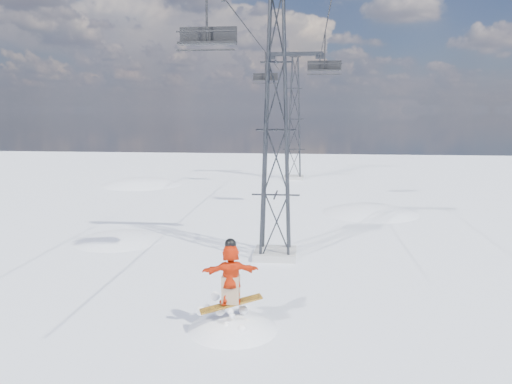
{
  "coord_description": "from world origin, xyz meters",
  "views": [
    {
      "loc": [
        2.19,
        -12.89,
        6.32
      ],
      "look_at": [
        0.36,
        4.23,
        3.48
      ],
      "focal_mm": 35.0,
      "sensor_mm": 36.0,
      "label": 1
    }
  ],
  "objects_px": {
    "lift_chair_near": "(207,37)",
    "lift_tower_far": "(294,119)",
    "lift_tower_near": "(276,131)",
    "snowboarder_jump": "(233,380)"
  },
  "relations": [
    {
      "from": "lift_tower_far",
      "to": "lift_chair_near",
      "type": "xyz_separation_m",
      "value": [
        -2.2,
        -28.2,
        3.36
      ]
    },
    {
      "from": "lift_chair_near",
      "to": "lift_tower_far",
      "type": "bearing_deg",
      "value": 85.54
    },
    {
      "from": "snowboarder_jump",
      "to": "lift_chair_near",
      "type": "bearing_deg",
      "value": 109.49
    },
    {
      "from": "lift_chair_near",
      "to": "snowboarder_jump",
      "type": "bearing_deg",
      "value": -70.51
    },
    {
      "from": "lift_tower_near",
      "to": "snowboarder_jump",
      "type": "bearing_deg",
      "value": -95.75
    },
    {
      "from": "lift_tower_near",
      "to": "snowboarder_jump",
      "type": "xyz_separation_m",
      "value": [
        -0.74,
        -7.33,
        -7.09
      ]
    },
    {
      "from": "snowboarder_jump",
      "to": "lift_chair_near",
      "type": "xyz_separation_m",
      "value": [
        -1.46,
        4.13,
        10.45
      ]
    },
    {
      "from": "snowboarder_jump",
      "to": "lift_tower_near",
      "type": "bearing_deg",
      "value": 84.25
    },
    {
      "from": "snowboarder_jump",
      "to": "lift_tower_far",
      "type": "bearing_deg",
      "value": 88.69
    },
    {
      "from": "lift_tower_near",
      "to": "lift_tower_far",
      "type": "bearing_deg",
      "value": 90.0
    }
  ]
}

